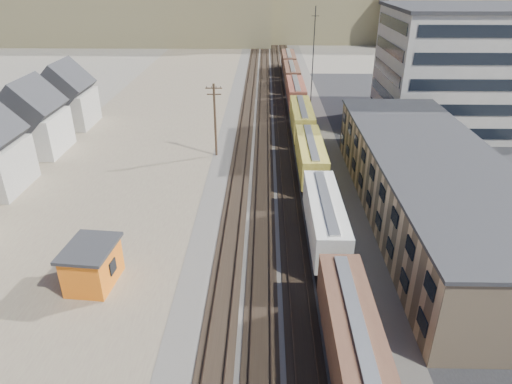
{
  "coord_description": "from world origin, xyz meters",
  "views": [
    {
      "loc": [
        -1.85,
        -16.83,
        23.89
      ],
      "look_at": [
        -2.67,
        24.77,
        3.0
      ],
      "focal_mm": 32.0,
      "sensor_mm": 36.0,
      "label": 1
    }
  ],
  "objects_px": {
    "maintenance_shed": "(92,265)",
    "parked_car_blue": "(424,126)",
    "freight_train": "(306,135)",
    "utility_pole_north": "(215,119)"
  },
  "relations": [
    {
      "from": "maintenance_shed",
      "to": "freight_train",
      "type": "bearing_deg",
      "value": 56.11
    },
    {
      "from": "freight_train",
      "to": "parked_car_blue",
      "type": "distance_m",
      "value": 21.97
    },
    {
      "from": "utility_pole_north",
      "to": "maintenance_shed",
      "type": "bearing_deg",
      "value": -104.47
    },
    {
      "from": "freight_train",
      "to": "utility_pole_north",
      "type": "xyz_separation_m",
      "value": [
        -12.3,
        -0.78,
        2.5
      ]
    },
    {
      "from": "maintenance_shed",
      "to": "parked_car_blue",
      "type": "bearing_deg",
      "value": 45.02
    },
    {
      "from": "freight_train",
      "to": "parked_car_blue",
      "type": "xyz_separation_m",
      "value": [
        19.5,
        9.93,
        -1.94
      ]
    },
    {
      "from": "freight_train",
      "to": "maintenance_shed",
      "type": "bearing_deg",
      "value": -123.89
    },
    {
      "from": "freight_train",
      "to": "parked_car_blue",
      "type": "relative_size",
      "value": 19.46
    },
    {
      "from": "maintenance_shed",
      "to": "parked_car_blue",
      "type": "height_order",
      "value": "maintenance_shed"
    },
    {
      "from": "utility_pole_north",
      "to": "parked_car_blue",
      "type": "xyz_separation_m",
      "value": [
        31.8,
        10.71,
        -4.44
      ]
    }
  ]
}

